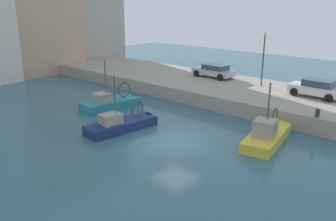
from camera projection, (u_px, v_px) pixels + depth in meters
water_surface at (176, 142)px, 22.34m from camera, size 80.00×80.00×0.00m
quay_wall at (263, 98)px, 30.34m from camera, size 9.00×56.00×1.20m
fishing_boat_yellow at (268, 138)px, 22.62m from camera, size 6.26×2.77×4.70m
fishing_boat_teal at (115, 106)px, 29.78m from camera, size 5.89×2.77×4.85m
fishing_boat_navy at (126, 127)px, 24.69m from camera, size 6.02×2.41×4.62m
parked_car_silver at (214, 71)px, 35.31m from camera, size 1.98×4.29×1.29m
parked_car_white at (316, 88)px, 28.01m from camera, size 1.97×4.09×1.42m
mooring_bollard_north at (318, 113)px, 23.31m from camera, size 0.28×0.28×0.55m
quay_streetlamp at (264, 50)px, 30.92m from camera, size 0.36×0.36×4.83m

